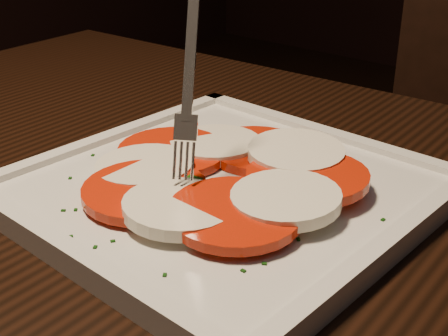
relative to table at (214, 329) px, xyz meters
name	(u,v)px	position (x,y,z in m)	size (l,w,h in m)	color
table	(214,329)	(0.00, 0.00, 0.00)	(1.23, 0.85, 0.75)	black
plate	(224,192)	(-0.03, 0.04, 0.11)	(0.32, 0.32, 0.01)	silver
caprese_salad	(224,174)	(-0.03, 0.04, 0.12)	(0.27, 0.28, 0.03)	red
fork	(192,69)	(-0.05, 0.04, 0.21)	(0.03, 0.07, 0.15)	white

